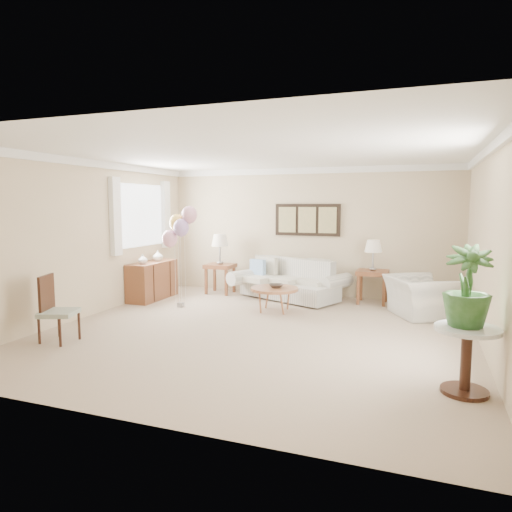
# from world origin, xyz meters

# --- Properties ---
(ground_plane) EXTENTS (6.00, 6.00, 0.00)m
(ground_plane) POSITION_xyz_m (0.00, 0.00, 0.00)
(ground_plane) COLOR tan
(room_shell) EXTENTS (6.04, 6.04, 2.60)m
(room_shell) POSITION_xyz_m (-0.11, 0.09, 1.63)
(room_shell) COLOR beige
(room_shell) RESTS_ON ground
(wall_art_triptych) EXTENTS (1.35, 0.06, 0.65)m
(wall_art_triptych) POSITION_xyz_m (0.00, 2.96, 1.55)
(wall_art_triptych) COLOR black
(wall_art_triptych) RESTS_ON ground
(sofa) EXTENTS (2.44, 1.53, 0.79)m
(sofa) POSITION_xyz_m (-0.21, 2.44, 0.31)
(sofa) COLOR beige
(sofa) RESTS_ON ground
(end_table_left) EXTENTS (0.57, 0.52, 0.62)m
(end_table_left) POSITION_xyz_m (-1.75, 2.50, 0.52)
(end_table_left) COLOR brown
(end_table_left) RESTS_ON ground
(end_table_right) EXTENTS (0.58, 0.53, 0.63)m
(end_table_right) POSITION_xyz_m (1.36, 2.59, 0.53)
(end_table_right) COLOR brown
(end_table_right) RESTS_ON ground
(lamp_left) EXTENTS (0.36, 0.36, 0.63)m
(lamp_left) POSITION_xyz_m (-1.75, 2.50, 1.10)
(lamp_left) COLOR gray
(lamp_left) RESTS_ON end_table_left
(lamp_right) EXTENTS (0.33, 0.33, 0.58)m
(lamp_right) POSITION_xyz_m (1.36, 2.59, 1.07)
(lamp_right) COLOR gray
(lamp_right) RESTS_ON end_table_right
(coffee_table) EXTENTS (0.83, 0.83, 0.42)m
(coffee_table) POSITION_xyz_m (-0.17, 1.32, 0.39)
(coffee_table) COLOR #996940
(coffee_table) RESTS_ON ground
(decor_bowl) EXTENTS (0.33, 0.33, 0.06)m
(decor_bowl) POSITION_xyz_m (-0.14, 1.32, 0.45)
(decor_bowl) COLOR #322922
(decor_bowl) RESTS_ON coffee_table
(armchair) EXTENTS (1.26, 1.32, 0.66)m
(armchair) POSITION_xyz_m (2.20, 1.82, 0.33)
(armchair) COLOR beige
(armchair) RESTS_ON ground
(side_table) EXTENTS (0.62, 0.62, 0.67)m
(side_table) POSITION_xyz_m (2.67, -1.35, 0.51)
(side_table) COLOR silver
(side_table) RESTS_ON ground
(potted_plant) EXTENTS (0.47, 0.47, 0.80)m
(potted_plant) POSITION_xyz_m (2.65, -1.33, 1.07)
(potted_plant) COLOR #1F4E19
(potted_plant) RESTS_ON side_table
(accent_chair) EXTENTS (0.57, 0.57, 0.91)m
(accent_chair) POSITION_xyz_m (-2.44, -1.38, 0.47)
(accent_chair) COLOR gray
(accent_chair) RESTS_ON ground
(credenza) EXTENTS (0.46, 1.20, 0.74)m
(credenza) POSITION_xyz_m (-2.76, 1.50, 0.37)
(credenza) COLOR brown
(credenza) RESTS_ON ground
(vase_white) EXTENTS (0.21, 0.21, 0.18)m
(vase_white) POSITION_xyz_m (-2.74, 1.16, 0.83)
(vase_white) COLOR silver
(vase_white) RESTS_ON credenza
(vase_sage) EXTENTS (0.24, 0.24, 0.21)m
(vase_sage) POSITION_xyz_m (-2.74, 1.68, 0.84)
(vase_sage) COLOR silver
(vase_sage) RESTS_ON credenza
(balloon_cluster) EXTENTS (0.61, 0.41, 1.84)m
(balloon_cluster) POSITION_xyz_m (-1.88, 1.06, 1.47)
(balloon_cluster) COLOR gray
(balloon_cluster) RESTS_ON ground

